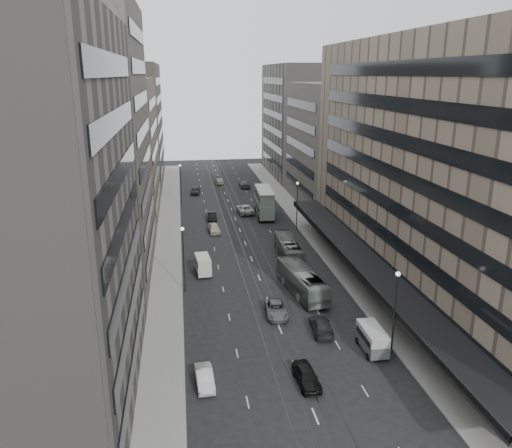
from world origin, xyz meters
TOP-DOWN VIEW (x-y plane):
  - ground at (0.00, 0.00)m, footprint 220.00×220.00m
  - sidewalk_right at (12.00, 37.50)m, footprint 4.00×125.00m
  - sidewalk_left at (-12.00, 37.50)m, footprint 4.00×125.00m
  - department_store at (21.45, 8.00)m, footprint 19.20×60.00m
  - building_right_mid at (21.50, 52.00)m, footprint 15.00×28.00m
  - building_right_far at (21.50, 82.00)m, footprint 15.00×32.00m
  - building_left_a at (-21.50, -8.00)m, footprint 15.00×28.00m
  - building_left_b at (-21.50, 19.00)m, footprint 15.00×26.00m
  - building_left_c at (-21.50, 46.00)m, footprint 15.00×28.00m
  - building_left_d at (-21.50, 79.00)m, footprint 15.00×38.00m
  - lamp_right_near at (9.70, -5.00)m, footprint 0.44×0.44m
  - lamp_right_far at (9.70, 35.00)m, footprint 0.44×0.44m
  - lamp_left_near at (-9.70, 12.00)m, footprint 0.44×0.44m
  - lamp_left_far at (-9.70, 55.00)m, footprint 0.44×0.44m
  - bus_near at (4.35, 9.57)m, footprint 4.21×11.71m
  - bus_far at (5.27, 21.43)m, footprint 2.89×10.84m
  - double_decker at (5.55, 43.75)m, footprint 3.40×9.77m
  - vw_microbus at (7.90, -4.49)m, footprint 2.09×4.47m
  - panel_van at (-7.19, 17.27)m, footprint 2.23×4.11m
  - sedan_0 at (0.37, -8.72)m, footprint 1.98×4.48m
  - sedan_1 at (-8.32, -7.54)m, footprint 1.68×4.19m
  - sedan_2 at (0.22, 4.33)m, footprint 2.71×5.25m
  - sedan_3 at (4.11, -0.17)m, footprint 2.50×5.12m
  - sedan_4 at (-4.45, 35.27)m, footprint 2.07×4.62m
  - sedan_5 at (-4.28, 42.72)m, footprint 1.71×4.51m
  - sedan_6 at (2.26, 46.61)m, footprint 3.24×6.26m
  - sedan_7 at (5.11, 69.18)m, footprint 2.29×5.28m
  - sedan_8 at (-6.52, 64.25)m, footprint 2.38×4.85m
  - sedan_9 at (-0.45, 73.72)m, footprint 1.66×4.28m
  - pedestrian at (13.43, -7.81)m, footprint 0.68×0.45m

SIDE VIEW (x-z plane):
  - ground at x=0.00m, z-range 0.00..0.00m
  - sidewalk_right at x=12.00m, z-range 0.00..0.15m
  - sidewalk_left at x=-12.00m, z-range 0.00..0.15m
  - sedan_1 at x=-8.32m, z-range 0.00..1.36m
  - sedan_9 at x=-0.45m, z-range 0.00..1.39m
  - sedan_2 at x=0.22m, z-range 0.00..1.41m
  - sedan_3 at x=4.11m, z-range 0.00..1.43m
  - sedan_5 at x=-4.28m, z-range 0.00..1.47m
  - sedan_0 at x=0.37m, z-range 0.00..1.50m
  - sedan_7 at x=5.11m, z-range 0.00..1.51m
  - sedan_4 at x=-4.45m, z-range 0.00..1.54m
  - sedan_8 at x=-6.52m, z-range 0.00..1.59m
  - sedan_6 at x=2.26m, z-range 0.00..1.69m
  - pedestrian at x=13.43m, z-range 0.15..2.00m
  - vw_microbus at x=7.90m, z-range 0.14..2.54m
  - panel_van at x=-7.19m, z-range 0.13..2.63m
  - bus_far at x=5.27m, z-range 0.00..3.00m
  - bus_near at x=4.35m, z-range 0.00..3.19m
  - double_decker at x=5.55m, z-range 0.21..5.48m
  - lamp_right_near at x=9.70m, z-range 1.04..9.36m
  - lamp_right_far at x=9.70m, z-range 1.04..9.36m
  - lamp_left_near at x=-9.70m, z-range 1.04..9.36m
  - lamp_left_far at x=-9.70m, z-range 1.04..9.36m
  - building_right_mid at x=21.50m, z-range 0.00..24.00m
  - building_left_c at x=-21.50m, z-range 0.00..25.00m
  - building_right_far at x=21.50m, z-range 0.00..28.00m
  - building_left_d at x=-21.50m, z-range 0.00..28.00m
  - department_store at x=21.45m, z-range -0.05..29.95m
  - building_left_a at x=-21.50m, z-range 0.00..30.00m
  - building_left_b at x=-21.50m, z-range 0.00..34.00m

